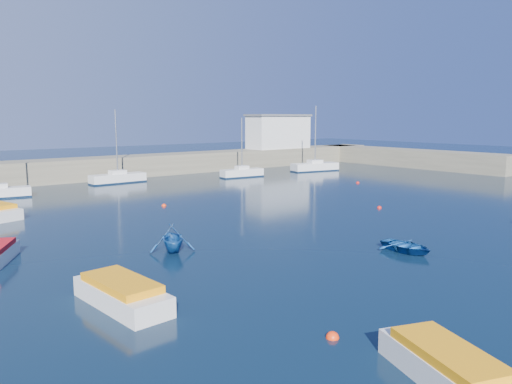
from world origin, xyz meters
TOP-DOWN VIEW (x-y plane):
  - ground at (0.00, 0.00)m, footprint 220.00×220.00m
  - back_wall at (0.00, 46.00)m, footprint 96.00×4.50m
  - right_arm at (44.00, 32.00)m, footprint 4.50×32.00m
  - harbor_office at (30.00, 46.00)m, footprint 10.00×4.00m
  - sailboat_6 at (1.27, 40.81)m, footprint 6.36×1.97m
  - sailboat_7 at (15.76, 36.52)m, footprint 5.66×2.16m
  - sailboat_8 at (28.09, 35.97)m, footprint 7.09×3.22m
  - motorboat_0 at (-13.86, 4.92)m, footprint 2.19×5.13m
  - motorboat_3 at (-9.11, -6.36)m, footprint 3.11×4.88m
  - dinghy_center at (1.90, 2.69)m, footprint 2.26×3.11m
  - dinghy_left at (-8.29, 10.91)m, footprint 3.42×3.64m
  - buoy_0 at (-9.45, -2.31)m, footprint 0.47×0.47m
  - buoy_1 at (11.75, 12.18)m, footprint 0.38×0.38m
  - buoy_3 at (-1.76, 24.14)m, footprint 0.40×0.40m
  - buoy_4 at (22.72, 23.74)m, footprint 0.38×0.38m

SIDE VIEW (x-z plane):
  - ground at x=0.00m, z-range 0.00..0.00m
  - buoy_0 at x=-9.45m, z-range -0.23..0.23m
  - buoy_1 at x=11.75m, z-range -0.19..0.19m
  - buoy_3 at x=-1.76m, z-range -0.20..0.20m
  - buoy_4 at x=22.72m, z-range -0.19..0.19m
  - dinghy_center at x=1.90m, z-range 0.00..0.63m
  - motorboat_3 at x=-9.11m, z-range -0.03..1.04m
  - motorboat_0 at x=-13.86m, z-range -0.03..1.08m
  - sailboat_7 at x=15.76m, z-range -3.12..4.26m
  - sailboat_6 at x=1.27m, z-range -3.57..4.74m
  - sailboat_8 at x=28.09m, z-range -3.87..5.12m
  - dinghy_left at x=-8.29m, z-range 0.00..1.53m
  - back_wall at x=0.00m, z-range 0.00..2.60m
  - right_arm at x=44.00m, z-range 0.00..2.60m
  - harbor_office at x=30.00m, z-range 2.60..7.60m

